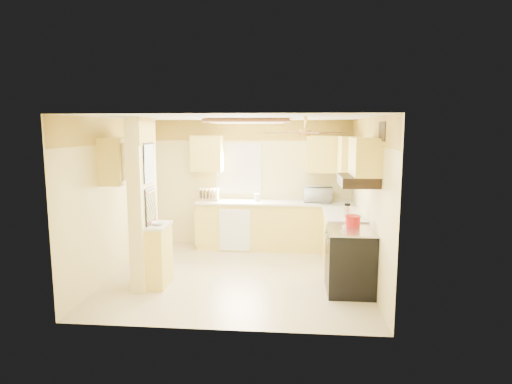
# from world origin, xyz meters

# --- Properties ---
(floor) EXTENTS (4.00, 4.00, 0.00)m
(floor) POSITION_xyz_m (0.00, 0.00, 0.00)
(floor) COLOR #CAB78C
(floor) RESTS_ON ground
(ceiling) EXTENTS (4.00, 4.00, 0.00)m
(ceiling) POSITION_xyz_m (0.00, 0.00, 2.50)
(ceiling) COLOR white
(ceiling) RESTS_ON wall_back
(wall_back) EXTENTS (4.00, 0.00, 4.00)m
(wall_back) POSITION_xyz_m (0.00, 1.90, 1.25)
(wall_back) COLOR beige
(wall_back) RESTS_ON floor
(wall_front) EXTENTS (4.00, 0.00, 4.00)m
(wall_front) POSITION_xyz_m (0.00, -1.90, 1.25)
(wall_front) COLOR beige
(wall_front) RESTS_ON floor
(wall_left) EXTENTS (0.00, 3.80, 3.80)m
(wall_left) POSITION_xyz_m (-2.00, 0.00, 1.25)
(wall_left) COLOR beige
(wall_left) RESTS_ON floor
(wall_right) EXTENTS (0.00, 3.80, 3.80)m
(wall_right) POSITION_xyz_m (2.00, 0.00, 1.25)
(wall_right) COLOR beige
(wall_right) RESTS_ON floor
(wallpaper_border) EXTENTS (4.00, 0.02, 0.40)m
(wallpaper_border) POSITION_xyz_m (0.00, 1.88, 2.30)
(wallpaper_border) COLOR #FFDB4B
(wallpaper_border) RESTS_ON wall_back
(partition_column) EXTENTS (0.20, 0.70, 2.50)m
(partition_column) POSITION_xyz_m (-1.35, -0.55, 1.25)
(partition_column) COLOR beige
(partition_column) RESTS_ON floor
(partition_ledge) EXTENTS (0.25, 0.55, 0.90)m
(partition_ledge) POSITION_xyz_m (-1.13, -0.55, 0.45)
(partition_ledge) COLOR #ECCD5B
(partition_ledge) RESTS_ON floor
(ledge_top) EXTENTS (0.28, 0.58, 0.04)m
(ledge_top) POSITION_xyz_m (-1.13, -0.55, 0.92)
(ledge_top) COLOR silver
(ledge_top) RESTS_ON partition_ledge
(lower_cabinets_back) EXTENTS (3.00, 0.60, 0.90)m
(lower_cabinets_back) POSITION_xyz_m (0.50, 1.60, 0.45)
(lower_cabinets_back) COLOR #ECCD5B
(lower_cabinets_back) RESTS_ON floor
(lower_cabinets_right) EXTENTS (0.60, 1.40, 0.90)m
(lower_cabinets_right) POSITION_xyz_m (1.70, 0.60, 0.45)
(lower_cabinets_right) COLOR #ECCD5B
(lower_cabinets_right) RESTS_ON floor
(countertop_back) EXTENTS (3.04, 0.64, 0.04)m
(countertop_back) POSITION_xyz_m (0.50, 1.59, 0.92)
(countertop_back) COLOR silver
(countertop_back) RESTS_ON lower_cabinets_back
(countertop_right) EXTENTS (0.64, 1.44, 0.04)m
(countertop_right) POSITION_xyz_m (1.69, 0.60, 0.92)
(countertop_right) COLOR silver
(countertop_right) RESTS_ON lower_cabinets_right
(dishwasher_panel) EXTENTS (0.58, 0.02, 0.80)m
(dishwasher_panel) POSITION_xyz_m (-0.25, 1.29, 0.43)
(dishwasher_panel) COLOR white
(dishwasher_panel) RESTS_ON lower_cabinets_back
(window) EXTENTS (0.92, 0.02, 1.02)m
(window) POSITION_xyz_m (-0.25, 1.89, 1.55)
(window) COLOR white
(window) RESTS_ON wall_back
(upper_cab_back_left) EXTENTS (0.60, 0.35, 0.70)m
(upper_cab_back_left) POSITION_xyz_m (-0.85, 1.72, 1.85)
(upper_cab_back_left) COLOR #ECCD5B
(upper_cab_back_left) RESTS_ON wall_back
(upper_cab_back_right) EXTENTS (0.90, 0.35, 0.70)m
(upper_cab_back_right) POSITION_xyz_m (1.55, 1.72, 1.85)
(upper_cab_back_right) COLOR #ECCD5B
(upper_cab_back_right) RESTS_ON wall_back
(upper_cab_right) EXTENTS (0.35, 1.00, 0.70)m
(upper_cab_right) POSITION_xyz_m (1.82, 1.25, 1.85)
(upper_cab_right) COLOR #ECCD5B
(upper_cab_right) RESTS_ON wall_right
(upper_cab_left_wall) EXTENTS (0.35, 0.75, 0.70)m
(upper_cab_left_wall) POSITION_xyz_m (-1.82, -0.25, 1.85)
(upper_cab_left_wall) COLOR #ECCD5B
(upper_cab_left_wall) RESTS_ON wall_left
(upper_cab_over_stove) EXTENTS (0.35, 0.76, 0.52)m
(upper_cab_over_stove) POSITION_xyz_m (1.82, -0.55, 1.95)
(upper_cab_over_stove) COLOR #ECCD5B
(upper_cab_over_stove) RESTS_ON wall_right
(stove) EXTENTS (0.68, 0.77, 0.92)m
(stove) POSITION_xyz_m (1.67, -0.55, 0.46)
(stove) COLOR black
(stove) RESTS_ON floor
(range_hood) EXTENTS (0.50, 0.76, 0.14)m
(range_hood) POSITION_xyz_m (1.74, -0.55, 1.62)
(range_hood) COLOR black
(range_hood) RESTS_ON upper_cab_over_stove
(poster_menu) EXTENTS (0.02, 0.42, 0.57)m
(poster_menu) POSITION_xyz_m (-1.24, -0.55, 1.85)
(poster_menu) COLOR black
(poster_menu) RESTS_ON partition_column
(poster_nashville) EXTENTS (0.02, 0.42, 0.57)m
(poster_nashville) POSITION_xyz_m (-1.24, -0.55, 1.20)
(poster_nashville) COLOR black
(poster_nashville) RESTS_ON partition_column
(ceiling_light_panel) EXTENTS (1.35, 0.95, 0.06)m
(ceiling_light_panel) POSITION_xyz_m (0.10, 0.50, 2.46)
(ceiling_light_panel) COLOR brown
(ceiling_light_panel) RESTS_ON ceiling
(ceiling_fan) EXTENTS (1.15, 1.15, 0.26)m
(ceiling_fan) POSITION_xyz_m (1.00, -0.70, 2.29)
(ceiling_fan) COLOR gold
(ceiling_fan) RESTS_ON ceiling
(vent_grate) EXTENTS (0.02, 0.40, 0.25)m
(vent_grate) POSITION_xyz_m (1.98, -0.90, 2.30)
(vent_grate) COLOR black
(vent_grate) RESTS_ON wall_right
(microwave) EXTENTS (0.56, 0.41, 0.29)m
(microwave) POSITION_xyz_m (1.33, 1.62, 1.09)
(microwave) COLOR white
(microwave) RESTS_ON countertop_back
(bowl) EXTENTS (0.23, 0.23, 0.05)m
(bowl) POSITION_xyz_m (-1.12, -0.59, 0.96)
(bowl) COLOR white
(bowl) RESTS_ON ledge_top
(dutch_oven) EXTENTS (0.23, 0.23, 0.16)m
(dutch_oven) POSITION_xyz_m (1.73, -0.30, 0.99)
(dutch_oven) COLOR #B41713
(dutch_oven) RESTS_ON stove
(kettle) EXTENTS (0.14, 0.14, 0.21)m
(kettle) POSITION_xyz_m (1.71, 0.23, 1.04)
(kettle) COLOR silver
(kettle) RESTS_ON countertop_right
(dish_rack) EXTENTS (0.40, 0.30, 0.23)m
(dish_rack) POSITION_xyz_m (-0.81, 1.63, 1.02)
(dish_rack) COLOR tan
(dish_rack) RESTS_ON countertop_back
(utensil_crock) EXTENTS (0.11, 0.11, 0.21)m
(utensil_crock) POSITION_xyz_m (0.14, 1.65, 1.01)
(utensil_crock) COLOR white
(utensil_crock) RESTS_ON countertop_back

